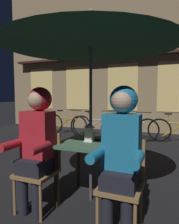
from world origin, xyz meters
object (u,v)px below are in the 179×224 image
at_px(bicycle_nearest, 66,124).
at_px(person_left_hooded, 37,137).
at_px(chair_left, 40,166).
at_px(bicycle_second, 97,126).
at_px(lantern, 89,132).
at_px(bicycle_fourth, 179,131).
at_px(chair_right, 122,179).
at_px(book, 91,139).
at_px(patio_umbrella, 91,31).
at_px(bicycle_third, 129,129).
at_px(cafe_table, 91,150).
at_px(person_right_hooded, 121,144).

bearing_deg(bicycle_nearest, person_left_hooded, -65.50).
height_order(chair_left, bicycle_nearest, chair_left).
bearing_deg(bicycle_second, lantern, -71.07).
height_order(chair_left, bicycle_fourth, chair_left).
bearing_deg(lantern, chair_right, -36.83).
height_order(person_left_hooded, book, person_left_hooded).
bearing_deg(bicycle_fourth, lantern, -106.60).
xyz_separation_m(chair_left, person_left_hooded, (-0.00, -0.06, 0.36)).
xyz_separation_m(patio_umbrella, bicycle_third, (-0.23, 3.56, -1.71)).
xyz_separation_m(lantern, chair_right, (0.50, -0.37, -0.37)).
xyz_separation_m(chair_right, book, (-0.51, 0.47, 0.26)).
bearing_deg(person_left_hooded, bicycle_fourth, 69.29).
relative_size(cafe_table, bicycle_fourth, 0.44).
distance_m(bicycle_nearest, bicycle_fourth, 3.44).
distance_m(lantern, bicycle_third, 3.60).
xyz_separation_m(chair_right, person_right_hooded, (0.00, -0.06, 0.36)).
bearing_deg(chair_left, bicycle_nearest, 114.80).
bearing_deg(person_right_hooded, bicycle_third, 100.05).
bearing_deg(bicycle_second, bicycle_third, -7.95).
bearing_deg(bicycle_fourth, book, -107.20).
xyz_separation_m(bicycle_nearest, bicycle_second, (1.06, 0.04, 0.00)).
height_order(cafe_table, chair_left, chair_left).
xyz_separation_m(cafe_table, chair_right, (0.48, -0.37, -0.15)).
distance_m(cafe_table, bicycle_nearest, 4.36).
height_order(lantern, bicycle_third, lantern).
bearing_deg(person_left_hooded, book, 49.64).
bearing_deg(bicycle_third, chair_right, -79.80).
relative_size(bicycle_nearest, bicycle_fourth, 0.99).
xyz_separation_m(cafe_table, bicycle_second, (-1.29, 3.71, -0.29)).
xyz_separation_m(cafe_table, book, (-0.03, 0.10, 0.11)).
relative_size(lantern, bicycle_second, 0.14).
xyz_separation_m(bicycle_nearest, bicycle_third, (2.12, -0.11, 0.00)).
height_order(cafe_table, person_right_hooded, person_right_hooded).
bearing_deg(bicycle_third, bicycle_second, 172.05).
bearing_deg(book, bicycle_third, 65.09).
relative_size(chair_left, bicycle_third, 0.52).
distance_m(person_right_hooded, bicycle_fourth, 4.24).
relative_size(patio_umbrella, chair_left, 2.66).
distance_m(person_left_hooded, bicycle_fourth, 4.48).
bearing_deg(bicycle_third, chair_left, -93.69).
relative_size(lantern, bicycle_nearest, 0.14).
bearing_deg(bicycle_fourth, chair_left, -110.97).
bearing_deg(bicycle_nearest, person_right_hooded, -55.39).
relative_size(patio_umbrella, bicycle_second, 1.37).
height_order(lantern, bicycle_second, lantern).
height_order(person_left_hooded, person_right_hooded, same).
distance_m(chair_left, person_right_hooded, 1.03).
xyz_separation_m(chair_left, person_right_hooded, (0.96, -0.06, 0.36)).
distance_m(cafe_table, patio_umbrella, 1.42).
distance_m(bicycle_nearest, book, 4.27).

